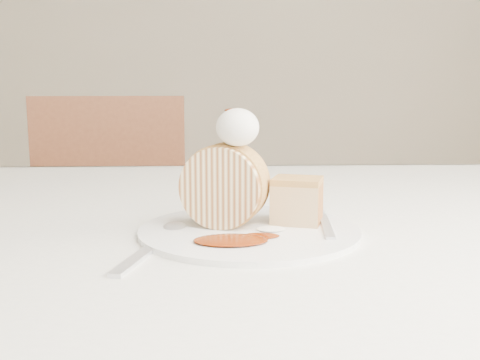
{
  "coord_description": "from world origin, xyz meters",
  "views": [
    {
      "loc": [
        -0.08,
        -0.53,
        0.91
      ],
      "look_at": [
        -0.05,
        0.07,
        0.81
      ],
      "focal_mm": 40.0,
      "sensor_mm": 36.0,
      "label": 1
    }
  ],
  "objects": [
    {
      "name": "fork",
      "position": [
        0.05,
        0.06,
        0.76
      ],
      "size": [
        0.04,
        0.15,
        0.0
      ],
      "primitive_type": "cube",
      "rotation": [
        0.0,
        0.0,
        -0.11
      ],
      "color": "silver",
      "rests_on": "plate"
    },
    {
      "name": "table",
      "position": [
        0.0,
        0.2,
        0.66
      ],
      "size": [
        1.4,
        0.9,
        0.75
      ],
      "color": "silver",
      "rests_on": "ground"
    },
    {
      "name": "whipped_cream",
      "position": [
        -0.06,
        0.06,
        0.87
      ],
      "size": [
        0.05,
        0.05,
        0.04
      ],
      "primitive_type": "ellipsoid",
      "color": "white",
      "rests_on": "roulade_slice"
    },
    {
      "name": "caramel_drizzle",
      "position": [
        -0.06,
        0.07,
        0.89
      ],
      "size": [
        0.02,
        0.02,
        0.01
      ],
      "primitive_type": "ellipsoid",
      "color": "#691E04",
      "rests_on": "whipped_cream"
    },
    {
      "name": "plate",
      "position": [
        -0.04,
        0.06,
        0.75
      ],
      "size": [
        0.32,
        0.32,
        0.01
      ],
      "primitive_type": "cylinder",
      "rotation": [
        0.0,
        0.0,
        -0.31
      ],
      "color": "white",
      "rests_on": "table"
    },
    {
      "name": "roulade_slice",
      "position": [
        -0.07,
        0.07,
        0.8
      ],
      "size": [
        0.1,
        0.08,
        0.09
      ],
      "primitive_type": "cylinder",
      "rotation": [
        1.57,
        0.0,
        -0.31
      ],
      "color": "beige",
      "rests_on": "plate"
    },
    {
      "name": "cake_chunk",
      "position": [
        0.02,
        0.08,
        0.78
      ],
      "size": [
        0.07,
        0.07,
        0.05
      ],
      "primitive_type": "cube",
      "rotation": [
        0.0,
        0.0,
        -0.31
      ],
      "color": "tan",
      "rests_on": "plate"
    },
    {
      "name": "caramel_pool",
      "position": [
        -0.07,
        0.0,
        0.76
      ],
      "size": [
        0.09,
        0.07,
        0.0
      ],
      "primitive_type": null,
      "rotation": [
        0.0,
        0.0,
        -0.31
      ],
      "color": "#691E04",
      "rests_on": "plate"
    },
    {
      "name": "chair_far",
      "position": [
        -0.42,
        1.08,
        0.52
      ],
      "size": [
        0.54,
        0.54,
        0.9
      ],
      "rotation": [
        0.0,
        0.0,
        3.48
      ],
      "color": "brown",
      "rests_on": "ground"
    },
    {
      "name": "spoon",
      "position": [
        -0.15,
        -0.02,
        0.75
      ],
      "size": [
        0.07,
        0.18,
        0.0
      ],
      "primitive_type": "cube",
      "rotation": [
        0.0,
        0.0,
        -0.25
      ],
      "color": "silver",
      "rests_on": "table"
    }
  ]
}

